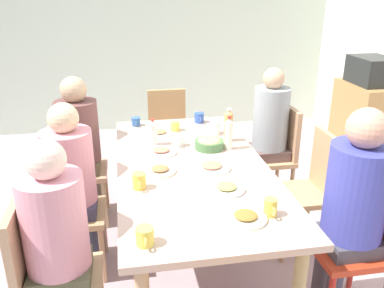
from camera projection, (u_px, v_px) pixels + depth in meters
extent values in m
plane|color=#A68F94|center=(192.00, 256.00, 3.02)|extent=(7.21, 7.21, 0.00)
cube|color=silver|center=(152.00, 31.00, 5.36)|extent=(0.12, 5.00, 2.60)
cube|color=#D0AF9A|center=(192.00, 167.00, 2.76)|extent=(2.02, 1.00, 0.04)
cylinder|color=tan|center=(131.00, 166.00, 3.66)|extent=(0.07, 0.07, 0.70)
cylinder|color=tan|center=(217.00, 160.00, 3.79)|extent=(0.07, 0.07, 0.70)
cube|color=#B7341A|center=(347.00, 250.00, 2.37)|extent=(0.40, 0.40, 0.04)
cylinder|color=#BD332C|center=(353.00, 260.00, 2.63)|extent=(0.04, 0.04, 0.43)
cylinder|color=red|center=(303.00, 266.00, 2.58)|extent=(0.04, 0.04, 0.43)
cube|color=#BF342D|center=(382.00, 212.00, 2.31)|extent=(0.38, 0.04, 0.45)
cylinder|color=#473F46|center=(321.00, 273.00, 2.50)|extent=(0.09, 0.09, 0.45)
cube|color=#414049|center=(349.00, 241.00, 2.35)|extent=(0.30, 0.30, 0.10)
cylinder|color=#3D42A3|center=(357.00, 192.00, 2.23)|extent=(0.34, 0.34, 0.54)
sphere|color=tan|center=(367.00, 128.00, 2.10)|extent=(0.22, 0.22, 0.22)
cube|color=tan|center=(169.00, 139.00, 4.06)|extent=(0.40, 0.40, 0.04)
cylinder|color=tan|center=(184.00, 152.00, 4.33)|extent=(0.04, 0.04, 0.43)
cylinder|color=tan|center=(152.00, 154.00, 4.27)|extent=(0.04, 0.04, 0.43)
cylinder|color=tan|center=(189.00, 165.00, 4.01)|extent=(0.04, 0.04, 0.43)
cylinder|color=tan|center=(155.00, 168.00, 3.96)|extent=(0.04, 0.04, 0.43)
cube|color=tan|center=(167.00, 111.00, 4.14)|extent=(0.04, 0.38, 0.45)
cube|color=tan|center=(63.00, 282.00, 2.11)|extent=(0.40, 0.40, 0.04)
cube|color=tan|center=(19.00, 247.00, 2.00)|extent=(0.38, 0.04, 0.45)
cube|color=#505138|center=(61.00, 272.00, 2.09)|extent=(0.30, 0.30, 0.10)
cylinder|color=pink|center=(54.00, 222.00, 1.98)|extent=(0.32, 0.32, 0.49)
sphere|color=#FBD4C0|center=(45.00, 160.00, 1.86)|extent=(0.19, 0.19, 0.19)
cube|color=tan|center=(268.00, 159.00, 3.60)|extent=(0.40, 0.40, 0.04)
cylinder|color=tan|center=(291.00, 189.00, 3.56)|extent=(0.04, 0.04, 0.43)
cylinder|color=tan|center=(277.00, 172.00, 3.87)|extent=(0.04, 0.04, 0.43)
cylinder|color=tan|center=(254.00, 192.00, 3.50)|extent=(0.04, 0.04, 0.43)
cylinder|color=tan|center=(243.00, 175.00, 3.82)|extent=(0.04, 0.04, 0.43)
cube|color=tan|center=(289.00, 132.00, 3.55)|extent=(0.38, 0.04, 0.45)
cylinder|color=#524240|center=(258.00, 185.00, 3.59)|extent=(0.09, 0.09, 0.45)
cylinder|color=brown|center=(253.00, 177.00, 3.74)|extent=(0.09, 0.09, 0.45)
cube|color=brown|center=(268.00, 152.00, 3.58)|extent=(0.30, 0.30, 0.10)
cylinder|color=#90999D|center=(271.00, 118.00, 3.47)|extent=(0.30, 0.30, 0.53)
sphere|color=tan|center=(274.00, 78.00, 3.34)|extent=(0.18, 0.18, 0.18)
cube|color=tan|center=(75.00, 214.00, 2.73)|extent=(0.40, 0.40, 0.04)
cylinder|color=tan|center=(56.00, 231.00, 2.94)|extent=(0.04, 0.04, 0.43)
cylinder|color=tan|center=(49.00, 261.00, 2.63)|extent=(0.04, 0.04, 0.43)
cylinder|color=tan|center=(104.00, 227.00, 3.00)|extent=(0.04, 0.04, 0.43)
cylinder|color=tan|center=(102.00, 255.00, 2.68)|extent=(0.04, 0.04, 0.43)
cube|color=tan|center=(42.00, 185.00, 2.62)|extent=(0.38, 0.04, 0.45)
cylinder|color=#2C3352|center=(93.00, 234.00, 2.90)|extent=(0.09, 0.09, 0.45)
cylinder|color=#35394F|center=(92.00, 247.00, 2.75)|extent=(0.09, 0.09, 0.45)
cube|color=#353248|center=(74.00, 207.00, 2.71)|extent=(0.30, 0.30, 0.10)
cylinder|color=pink|center=(69.00, 167.00, 2.60)|extent=(0.32, 0.32, 0.48)
sphere|color=beige|center=(63.00, 118.00, 2.48)|extent=(0.19, 0.19, 0.19)
cube|color=tan|center=(299.00, 195.00, 2.99)|extent=(0.40, 0.40, 0.04)
cylinder|color=tan|center=(328.00, 232.00, 2.94)|extent=(0.04, 0.04, 0.43)
cylinder|color=tan|center=(308.00, 208.00, 3.25)|extent=(0.04, 0.04, 0.43)
cylinder|color=tan|center=(284.00, 236.00, 2.89)|extent=(0.04, 0.04, 0.43)
cylinder|color=tan|center=(267.00, 212.00, 3.20)|extent=(0.04, 0.04, 0.43)
cube|color=tan|center=(326.00, 164.00, 2.93)|extent=(0.38, 0.04, 0.45)
cube|color=tan|center=(82.00, 172.00, 3.35)|extent=(0.40, 0.40, 0.04)
cylinder|color=tan|center=(66.00, 188.00, 3.56)|extent=(0.04, 0.04, 0.43)
cylinder|color=tan|center=(61.00, 208.00, 3.25)|extent=(0.04, 0.04, 0.43)
cylinder|color=tan|center=(106.00, 185.00, 3.61)|extent=(0.04, 0.04, 0.43)
cylinder|color=tan|center=(105.00, 204.00, 3.30)|extent=(0.04, 0.04, 0.43)
cube|color=tan|center=(56.00, 147.00, 3.23)|extent=(0.38, 0.04, 0.45)
cylinder|color=brown|center=(97.00, 190.00, 3.52)|extent=(0.09, 0.09, 0.45)
cylinder|color=brown|center=(96.00, 199.00, 3.37)|extent=(0.09, 0.09, 0.45)
cube|color=brown|center=(82.00, 165.00, 3.33)|extent=(0.30, 0.30, 0.10)
cylinder|color=brown|center=(78.00, 131.00, 3.22)|extent=(0.33, 0.33, 0.49)
sphere|color=tan|center=(73.00, 90.00, 3.10)|extent=(0.20, 0.20, 0.20)
cylinder|color=white|center=(212.00, 168.00, 2.69)|extent=(0.25, 0.25, 0.01)
ellipsoid|color=tan|center=(212.00, 165.00, 2.68)|extent=(0.14, 0.14, 0.02)
cylinder|color=white|center=(161.00, 152.00, 2.94)|extent=(0.23, 0.23, 0.01)
ellipsoid|color=#D47B5A|center=(161.00, 150.00, 2.93)|extent=(0.12, 0.12, 0.02)
cylinder|color=white|center=(160.00, 134.00, 3.29)|extent=(0.20, 0.20, 0.01)
ellipsoid|color=#D28351|center=(160.00, 132.00, 3.29)|extent=(0.11, 0.11, 0.02)
cylinder|color=silver|center=(246.00, 218.00, 2.11)|extent=(0.22, 0.22, 0.01)
ellipsoid|color=#A16E2E|center=(246.00, 215.00, 2.10)|extent=(0.12, 0.12, 0.02)
cylinder|color=beige|center=(160.00, 171.00, 2.64)|extent=(0.21, 0.21, 0.01)
ellipsoid|color=#AE6E41|center=(160.00, 168.00, 2.63)|extent=(0.11, 0.11, 0.02)
cylinder|color=silver|center=(226.00, 189.00, 2.41)|extent=(0.22, 0.22, 0.01)
ellipsoid|color=tan|center=(226.00, 186.00, 2.40)|extent=(0.12, 0.12, 0.02)
cylinder|color=#477544|center=(209.00, 144.00, 3.01)|extent=(0.21, 0.21, 0.06)
ellipsoid|color=tan|center=(209.00, 140.00, 3.00)|extent=(0.17, 0.17, 0.04)
cylinder|color=white|center=(178.00, 140.00, 3.06)|extent=(0.08, 0.08, 0.09)
torus|color=white|center=(179.00, 143.00, 3.01)|extent=(0.05, 0.01, 0.05)
cylinder|color=#3053A4|center=(199.00, 118.00, 3.58)|extent=(0.08, 0.08, 0.09)
torus|color=#3C51A5|center=(200.00, 120.00, 3.53)|extent=(0.05, 0.01, 0.05)
cylinder|color=#EACF55|center=(175.00, 126.00, 3.38)|extent=(0.08, 0.08, 0.08)
torus|color=#DFC747|center=(176.00, 128.00, 3.33)|extent=(0.05, 0.01, 0.05)
cylinder|color=#E3C04A|center=(270.00, 207.00, 2.13)|extent=(0.07, 0.07, 0.10)
torus|color=#E5C655|center=(274.00, 212.00, 2.09)|extent=(0.05, 0.01, 0.05)
cylinder|color=#E3CF50|center=(145.00, 236.00, 1.89)|extent=(0.09, 0.09, 0.09)
torus|color=#E3BF51|center=(146.00, 243.00, 1.84)|extent=(0.05, 0.01, 0.05)
cylinder|color=white|center=(216.00, 128.00, 3.31)|extent=(0.08, 0.08, 0.10)
torus|color=white|center=(217.00, 130.00, 3.26)|extent=(0.05, 0.01, 0.05)
cylinder|color=#34609B|center=(136.00, 122.00, 3.50)|extent=(0.07, 0.07, 0.07)
torus|color=#386098|center=(136.00, 123.00, 3.45)|extent=(0.05, 0.01, 0.05)
cylinder|color=#E6C24A|center=(139.00, 181.00, 2.41)|extent=(0.08, 0.08, 0.10)
torus|color=#EBCE50|center=(140.00, 185.00, 2.37)|extent=(0.05, 0.01, 0.05)
cylinder|color=silver|center=(153.00, 135.00, 3.06)|extent=(0.07, 0.07, 0.17)
cone|color=silver|center=(153.00, 122.00, 3.02)|extent=(0.06, 0.06, 0.03)
cylinder|color=red|center=(152.00, 119.00, 3.02)|extent=(0.03, 0.03, 0.01)
cylinder|color=#ECE8C9|center=(229.00, 136.00, 2.97)|extent=(0.06, 0.06, 0.21)
cone|color=silver|center=(229.00, 120.00, 2.93)|extent=(0.05, 0.05, 0.03)
cylinder|color=red|center=(229.00, 117.00, 2.92)|extent=(0.03, 0.03, 0.01)
cylinder|color=gold|center=(228.00, 128.00, 3.13)|extent=(0.07, 0.07, 0.22)
cone|color=tan|center=(229.00, 112.00, 3.08)|extent=(0.06, 0.06, 0.03)
cylinder|color=white|center=(229.00, 109.00, 3.07)|extent=(0.03, 0.03, 0.01)
cube|color=#A67D47|center=(363.00, 124.00, 4.45)|extent=(0.70, 0.44, 0.90)
cube|color=#232625|center=(372.00, 71.00, 4.24)|extent=(0.48, 0.36, 0.28)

